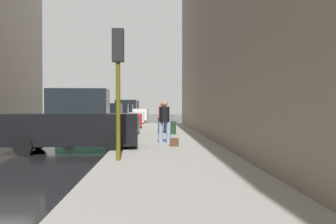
{
  "coord_description": "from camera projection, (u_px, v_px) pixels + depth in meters",
  "views": [
    {
      "loc": [
        5.45,
        -12.48,
        1.65
      ],
      "look_at": [
        6.27,
        7.59,
        1.32
      ],
      "focal_mm": 40.0,
      "sensor_mm": 36.0,
      "label": 1
    }
  ],
  "objects": [
    {
      "name": "sidewalk",
      "position": [
        169.0,
        153.0,
        12.52
      ],
      "size": [
        4.0,
        40.0,
        0.15
      ],
      "primitive_type": "cube",
      "color": "gray",
      "rests_on": "ground_plane"
    },
    {
      "name": "parked_black_suv",
      "position": [
        75.0,
        123.0,
        13.41
      ],
      "size": [
        4.66,
        2.18,
        2.25
      ],
      "color": "black",
      "rests_on": "ground_plane"
    },
    {
      "name": "parked_dark_green_sedan",
      "position": [
        100.0,
        121.0,
        19.91
      ],
      "size": [
        4.26,
        2.17,
        1.79
      ],
      "color": "#193828",
      "rests_on": "ground_plane"
    },
    {
      "name": "parked_red_hatchback",
      "position": [
        112.0,
        118.0,
        25.78
      ],
      "size": [
        4.23,
        2.12,
        1.79
      ],
      "color": "#B2191E",
      "rests_on": "ground_plane"
    },
    {
      "name": "parked_silver_sedan",
      "position": [
        120.0,
        115.0,
        31.56
      ],
      "size": [
        4.21,
        2.09,
        1.79
      ],
      "color": "#B7BABF",
      "rests_on": "ground_plane"
    },
    {
      "name": "parked_white_van",
      "position": [
        125.0,
        112.0,
        37.16
      ],
      "size": [
        4.65,
        2.16,
        2.25
      ],
      "color": "silver",
      "rests_on": "ground_plane"
    },
    {
      "name": "parked_bronze_suv",
      "position": [
        129.0,
        111.0,
        43.46
      ],
      "size": [
        4.65,
        2.17,
        2.25
      ],
      "color": "brown",
      "rests_on": "ground_plane"
    },
    {
      "name": "fire_hydrant",
      "position": [
        133.0,
        128.0,
        19.27
      ],
      "size": [
        0.42,
        0.22,
        0.7
      ],
      "color": "red",
      "rests_on": "sidewalk"
    },
    {
      "name": "traffic_light",
      "position": [
        118.0,
        65.0,
        10.22
      ],
      "size": [
        0.32,
        0.32,
        3.6
      ],
      "color": "#514C0F",
      "rests_on": "sidewalk"
    },
    {
      "name": "pedestrian_in_red_jacket",
      "position": [
        162.0,
        116.0,
        20.63
      ],
      "size": [
        0.53,
        0.48,
        1.71
      ],
      "color": "black",
      "rests_on": "sidewalk"
    },
    {
      "name": "pedestrian_in_jeans",
      "position": [
        165.0,
        119.0,
        15.16
      ],
      "size": [
        0.53,
        0.48,
        1.71
      ],
      "color": "#728CB2",
      "rests_on": "sidewalk"
    },
    {
      "name": "rolling_suitcase",
      "position": [
        172.0,
        128.0,
        19.89
      ],
      "size": [
        0.39,
        0.58,
        1.04
      ],
      "color": "black",
      "rests_on": "sidewalk"
    },
    {
      "name": "duffel_bag",
      "position": [
        174.0,
        142.0,
        13.97
      ],
      "size": [
        0.32,
        0.44,
        0.28
      ],
      "color": "#472D19",
      "rests_on": "sidewalk"
    }
  ]
}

